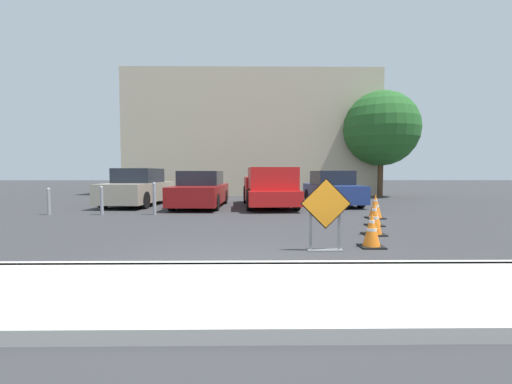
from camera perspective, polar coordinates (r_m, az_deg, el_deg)
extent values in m
plane|color=#333335|center=(14.92, -2.41, -2.22)|extent=(96.00, 96.00, 0.00)
cube|color=beige|center=(4.06, -7.27, -16.36)|extent=(26.26, 2.10, 0.14)
cube|color=beige|center=(5.05, -5.88, -12.38)|extent=(26.26, 0.20, 0.14)
cube|color=black|center=(6.31, 11.55, -1.89)|extent=(0.92, 0.02, 0.92)
cube|color=orange|center=(6.29, 11.58, -1.90)|extent=(0.87, 0.02, 0.87)
cube|color=slate|center=(6.49, 11.38, -9.44)|extent=(0.64, 0.20, 0.02)
cube|color=slate|center=(6.36, 9.10, -5.78)|extent=(0.04, 0.04, 0.87)
cube|color=slate|center=(6.47, 13.70, -5.68)|extent=(0.04, 0.04, 0.87)
cube|color=black|center=(6.99, 18.67, -8.59)|extent=(0.45, 0.45, 0.03)
cone|color=orange|center=(6.93, 18.73, -5.86)|extent=(0.33, 0.33, 0.64)
cylinder|color=white|center=(6.91, 18.75, -4.70)|extent=(0.10, 0.10, 0.06)
cylinder|color=white|center=(6.93, 18.72, -5.97)|extent=(0.18, 0.18, 0.06)
cube|color=black|center=(8.34, 19.04, -6.67)|extent=(0.48, 0.48, 0.03)
cone|color=orange|center=(8.28, 19.09, -3.96)|extent=(0.35, 0.35, 0.77)
cylinder|color=white|center=(8.27, 19.12, -2.80)|extent=(0.11, 0.11, 0.07)
cylinder|color=white|center=(8.29, 19.09, -4.07)|extent=(0.20, 0.20, 0.07)
cube|color=black|center=(9.75, 19.14, -5.25)|extent=(0.44, 0.44, 0.03)
cone|color=orange|center=(9.71, 19.17, -3.38)|extent=(0.33, 0.33, 0.61)
cylinder|color=white|center=(9.70, 19.19, -2.59)|extent=(0.10, 0.10, 0.05)
cylinder|color=white|center=(9.71, 19.17, -3.45)|extent=(0.18, 0.18, 0.05)
cube|color=black|center=(11.30, 19.24, -4.10)|extent=(0.53, 0.53, 0.03)
cone|color=orange|center=(11.26, 19.28, -2.17)|extent=(0.40, 0.40, 0.74)
cylinder|color=white|center=(11.24, 19.30, -1.35)|extent=(0.12, 0.12, 0.07)
cylinder|color=white|center=(11.26, 19.28, -2.25)|extent=(0.22, 0.22, 0.07)
cube|color=#A39984|center=(15.72, -19.07, 0.02)|extent=(2.13, 4.60, 0.80)
cube|color=#1E232D|center=(15.80, -18.96, 2.61)|extent=(1.74, 2.17, 0.62)
cylinder|color=black|center=(14.14, -18.05, -1.30)|extent=(0.25, 0.70, 0.68)
cylinder|color=black|center=(14.83, -24.09, -1.21)|extent=(0.25, 0.70, 0.68)
cylinder|color=black|center=(16.75, -14.59, -0.55)|extent=(0.25, 0.70, 0.68)
cylinder|color=black|center=(17.34, -19.87, -0.51)|extent=(0.25, 0.70, 0.68)
cube|color=maroon|center=(14.37, -9.19, -0.31)|extent=(1.98, 4.66, 0.73)
cube|color=#1E232D|center=(14.46, -9.13, 2.31)|extent=(1.68, 2.17, 0.59)
cylinder|color=black|center=(12.85, -6.68, -1.70)|extent=(0.22, 0.65, 0.64)
cylinder|color=black|center=(13.19, -13.90, -1.65)|extent=(0.22, 0.65, 0.64)
cylinder|color=black|center=(15.66, -5.22, -0.80)|extent=(0.22, 0.65, 0.64)
cylinder|color=black|center=(15.94, -11.20, -0.78)|extent=(0.22, 0.65, 0.64)
cube|color=red|center=(14.39, 2.12, -0.44)|extent=(2.21, 5.31, 0.55)
cube|color=red|center=(13.20, 2.68, 2.27)|extent=(1.88, 2.18, 0.85)
cube|color=red|center=(16.60, 1.30, 1.79)|extent=(1.81, 0.21, 0.45)
cube|color=red|center=(15.52, 5.04, 1.67)|extent=(0.25, 2.50, 0.45)
cube|color=red|center=(15.34, -1.66, 1.67)|extent=(0.25, 2.50, 0.45)
cylinder|color=black|center=(12.98, 6.72, -1.27)|extent=(0.29, 0.83, 0.81)
cylinder|color=black|center=(12.77, -1.05, -1.32)|extent=(0.29, 0.83, 0.81)
cylinder|color=black|center=(16.06, 4.64, -0.39)|extent=(0.29, 0.83, 0.81)
cylinder|color=black|center=(15.89, -1.64, -0.42)|extent=(0.29, 0.83, 0.81)
cube|color=navy|center=(15.39, 12.60, -0.13)|extent=(1.98, 4.22, 0.72)
cube|color=#1E232D|center=(15.46, 12.52, 2.35)|extent=(1.64, 1.99, 0.60)
cylinder|color=black|center=(14.45, 17.08, -1.28)|extent=(0.24, 0.65, 0.64)
cylinder|color=black|center=(13.96, 10.93, -1.35)|extent=(0.24, 0.65, 0.64)
cylinder|color=black|center=(16.86, 13.96, -0.60)|extent=(0.24, 0.65, 0.64)
cylinder|color=black|center=(16.44, 8.64, -0.64)|extent=(0.24, 0.65, 0.64)
cylinder|color=gray|center=(12.07, -16.57, -1.17)|extent=(0.11, 0.11, 1.05)
sphere|color=gray|center=(12.04, -16.61, 1.31)|extent=(0.12, 0.12, 0.12)
cylinder|color=gray|center=(12.67, -24.32, -1.41)|extent=(0.11, 0.11, 0.92)
sphere|color=gray|center=(12.65, -24.37, 0.67)|extent=(0.12, 0.12, 0.12)
cylinder|color=gray|center=(13.49, -31.26, -1.46)|extent=(0.11, 0.11, 0.86)
sphere|color=gray|center=(13.46, -31.31, 0.36)|extent=(0.12, 0.12, 0.12)
cube|color=beige|center=(23.33, -0.62, 9.27)|extent=(15.82, 5.00, 7.73)
cylinder|color=#513823|center=(21.48, 20.01, 2.43)|extent=(0.32, 0.32, 2.37)
sphere|color=#235B23|center=(21.63, 20.15, 9.92)|extent=(4.36, 4.36, 4.36)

